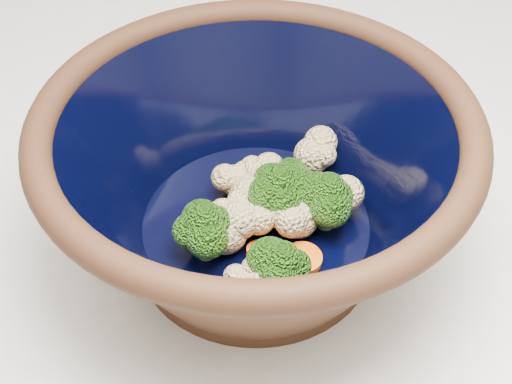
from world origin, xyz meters
name	(u,v)px	position (x,y,z in m)	size (l,w,h in m)	color
mixing_bowl	(256,179)	(-0.10, 0.06, 0.98)	(0.39, 0.39, 0.14)	black
vegetable_pile	(269,208)	(-0.10, 0.05, 0.95)	(0.15, 0.14, 0.05)	#608442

